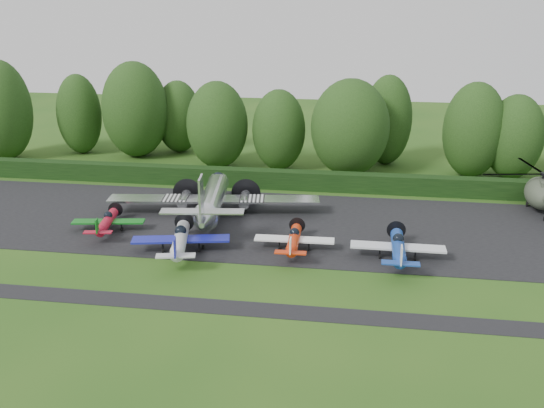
# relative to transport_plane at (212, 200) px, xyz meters

# --- Properties ---
(ground) EXTENTS (160.00, 160.00, 0.00)m
(ground) POSITION_rel_transport_plane_xyz_m (7.32, -10.81, -1.81)
(ground) COLOR #214C15
(ground) RESTS_ON ground
(apron) EXTENTS (70.00, 18.00, 0.01)m
(apron) POSITION_rel_transport_plane_xyz_m (7.32, -0.81, -1.81)
(apron) COLOR black
(apron) RESTS_ON ground
(taxiway_verge) EXTENTS (70.00, 2.00, 0.00)m
(taxiway_verge) POSITION_rel_transport_plane_xyz_m (7.32, -16.81, -1.81)
(taxiway_verge) COLOR black
(taxiway_verge) RESTS_ON ground
(hedgerow) EXTENTS (90.00, 1.60, 2.00)m
(hedgerow) POSITION_rel_transport_plane_xyz_m (7.32, 10.19, -1.81)
(hedgerow) COLOR black
(hedgerow) RESTS_ON ground
(transport_plane) EXTENTS (20.30, 15.57, 6.51)m
(transport_plane) POSITION_rel_transport_plane_xyz_m (0.00, 0.00, 0.00)
(transport_plane) COLOR silver
(transport_plane) RESTS_ON ground
(light_plane_red) EXTENTS (6.40, 6.73, 2.46)m
(light_plane_red) POSITION_rel_transport_plane_xyz_m (-8.39, -4.92, -0.79)
(light_plane_red) COLOR #B11028
(light_plane_red) RESTS_ON ground
(light_plane_white) EXTENTS (7.99, 8.41, 3.07)m
(light_plane_white) POSITION_rel_transport_plane_xyz_m (-0.55, -8.56, -0.54)
(light_plane_white) COLOR silver
(light_plane_white) RESTS_ON ground
(light_plane_orange) EXTENTS (6.62, 6.96, 2.55)m
(light_plane_orange) POSITION_rel_transport_plane_xyz_m (8.56, -6.69, -0.75)
(light_plane_orange) COLOR red
(light_plane_orange) RESTS_ON ground
(light_plane_blue) EXTENTS (7.53, 7.92, 2.89)m
(light_plane_blue) POSITION_rel_transport_plane_xyz_m (16.97, -7.40, -0.61)
(light_plane_blue) COLOR navy
(light_plane_blue) RESTS_ON ground
(helicopter) EXTENTS (11.87, 13.90, 3.82)m
(helicopter) POSITION_rel_transport_plane_xyz_m (31.34, 6.77, 0.24)
(helicopter) COLOR #404A38
(helicopter) RESTS_ON ground
(tree_0) EXTENTS (7.37, 7.37, 10.53)m
(tree_0) POSITION_rel_transport_plane_xyz_m (-3.48, 17.36, 3.44)
(tree_0) COLOR black
(tree_0) RESTS_ON ground
(tree_2) EXTENTS (6.01, 6.01, 11.04)m
(tree_2) POSITION_rel_transport_plane_xyz_m (16.75, 22.10, 3.69)
(tree_2) COLOR black
(tree_2) RESTS_ON ground
(tree_3) EXTENTS (6.35, 6.35, 9.68)m
(tree_3) POSITION_rel_transport_plane_xyz_m (3.95, 17.62, 3.01)
(tree_3) COLOR black
(tree_3) RESTS_ON ground
(tree_4) EXTENTS (6.44, 6.44, 9.71)m
(tree_4) POSITION_rel_transport_plane_xyz_m (30.82, 17.76, 3.03)
(tree_4) COLOR black
(tree_4) RESTS_ON ground
(tree_5) EXTENTS (8.42, 8.42, 12.24)m
(tree_5) POSITION_rel_transport_plane_xyz_m (-15.12, 21.15, 4.30)
(tree_5) COLOR black
(tree_5) RESTS_ON ground
(tree_6) EXTENTS (6.95, 6.95, 10.97)m
(tree_6) POSITION_rel_transport_plane_xyz_m (26.33, 17.89, 3.66)
(tree_6) COLOR black
(tree_6) RESTS_ON ground
(tree_7) EXTENTS (7.15, 7.15, 12.57)m
(tree_7) POSITION_rel_transport_plane_xyz_m (-31.23, 17.58, 4.46)
(tree_7) COLOR black
(tree_7) RESTS_ON ground
(tree_8) EXTENTS (5.72, 5.72, 10.46)m
(tree_8) POSITION_rel_transport_plane_xyz_m (-23.03, 21.61, 3.40)
(tree_8) COLOR black
(tree_8) RESTS_ON ground
(tree_9) EXTENTS (9.05, 9.05, 11.23)m
(tree_9) POSITION_rel_transport_plane_xyz_m (12.36, 16.59, 3.79)
(tree_9) COLOR black
(tree_9) RESTS_ON ground
(tree_10) EXTENTS (6.02, 6.02, 9.54)m
(tree_10) POSITION_rel_transport_plane_xyz_m (-10.38, 24.15, 2.94)
(tree_10) COLOR black
(tree_10) RESTS_ON ground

